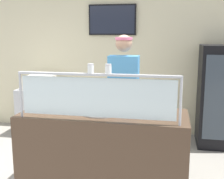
{
  "coord_description": "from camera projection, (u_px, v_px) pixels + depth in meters",
  "views": [
    {
      "loc": [
        1.55,
        -2.61,
        1.79
      ],
      "look_at": [
        0.96,
        0.39,
        1.2
      ],
      "focal_mm": 47.65,
      "sensor_mm": 36.0,
      "label": 1
    }
  ],
  "objects": [
    {
      "name": "sneeze_guard",
      "position": [
        97.0,
        91.0,
        2.8
      ],
      "size": [
        1.58,
        0.06,
        0.46
      ],
      "color": "#B2B5BC",
      "rests_on": "serving_counter"
    },
    {
      "name": "prep_shelf",
      "position": [
        40.0,
        111.0,
        5.29
      ],
      "size": [
        0.7,
        0.55,
        0.82
      ],
      "primitive_type": "cube",
      "color": "#B7BABF",
      "rests_on": "ground"
    },
    {
      "name": "pizza_tray",
      "position": [
        101.0,
        111.0,
        3.15
      ],
      "size": [
        0.46,
        0.46,
        0.04
      ],
      "color": "#9EA0A8",
      "rests_on": "serving_counter"
    },
    {
      "name": "worker_figure",
      "position": [
        124.0,
        94.0,
        3.81
      ],
      "size": [
        0.41,
        0.5,
        1.76
      ],
      "color": "#23232D",
      "rests_on": "ground"
    },
    {
      "name": "pizza_box_stack",
      "position": [
        39.0,
        82.0,
        5.19
      ],
      "size": [
        0.48,
        0.46,
        0.22
      ],
      "color": "silver",
      "rests_on": "prep_shelf"
    },
    {
      "name": "ground_plane",
      "position": [
        115.0,
        169.0,
        3.94
      ],
      "size": [
        12.0,
        12.0,
        0.0
      ],
      "primitive_type": "plane",
      "color": "gray",
      "rests_on": "ground"
    },
    {
      "name": "serving_counter",
      "position": [
        104.0,
        155.0,
        3.23
      ],
      "size": [
        1.76,
        0.7,
        0.95
      ],
      "primitive_type": "cube",
      "color": "#4C3828",
      "rests_on": "ground"
    },
    {
      "name": "pizza_server",
      "position": [
        101.0,
        109.0,
        3.13
      ],
      "size": [
        0.12,
        0.29,
        0.01
      ],
      "primitive_type": "cube",
      "rotation": [
        0.0,
        0.0,
        0.17
      ],
      "color": "#ADAFB7",
      "rests_on": "pizza_tray"
    },
    {
      "name": "drink_fridge",
      "position": [
        219.0,
        96.0,
        4.69
      ],
      "size": [
        0.61,
        0.67,
        1.6
      ],
      "color": "black",
      "rests_on": "ground"
    },
    {
      "name": "pepper_flake_shaker",
      "position": [
        108.0,
        70.0,
        2.74
      ],
      "size": [
        0.06,
        0.06,
        0.09
      ],
      "color": "white",
      "rests_on": "sneeze_guard"
    },
    {
      "name": "shop_rear_unit",
      "position": [
        132.0,
        57.0,
        5.29
      ],
      "size": [
        6.16,
        0.13,
        2.7
      ],
      "color": "beige",
      "rests_on": "ground"
    },
    {
      "name": "parmesan_shaker",
      "position": [
        91.0,
        69.0,
        2.77
      ],
      "size": [
        0.06,
        0.06,
        0.09
      ],
      "color": "white",
      "rests_on": "sneeze_guard"
    }
  ]
}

